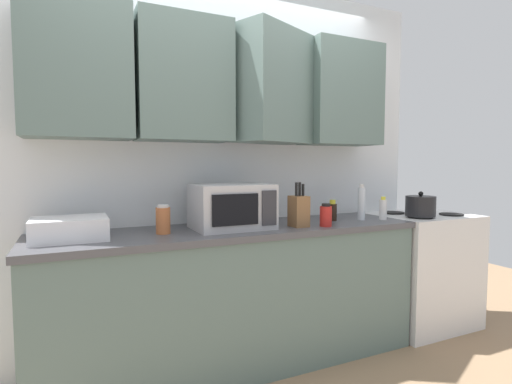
{
  "coord_description": "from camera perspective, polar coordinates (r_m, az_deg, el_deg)",
  "views": [
    {
      "loc": [
        -0.95,
        -2.62,
        1.31
      ],
      "look_at": [
        0.16,
        -0.25,
        1.12
      ],
      "focal_mm": 27.67,
      "sensor_mm": 36.0,
      "label": 1
    }
  ],
  "objects": [
    {
      "name": "dish_rack",
      "position": [
        2.34,
        -25.32,
        -4.82
      ],
      "size": [
        0.38,
        0.3,
        0.12
      ],
      "primitive_type": "cube",
      "color": "silver",
      "rests_on": "counter_run"
    },
    {
      "name": "bottle_red_sauce",
      "position": [
        2.61,
        10.06,
        -3.38
      ],
      "size": [
        0.08,
        0.08,
        0.15
      ],
      "color": "red",
      "rests_on": "counter_run"
    },
    {
      "name": "bottle_spice_jar",
      "position": [
        2.36,
        -13.29,
        -3.93
      ],
      "size": [
        0.08,
        0.08,
        0.17
      ],
      "color": "#BC6638",
      "rests_on": "counter_run"
    },
    {
      "name": "counter_run",
      "position": [
        2.65,
        -2.76,
        -14.78
      ],
      "size": [
        2.44,
        0.63,
        0.9
      ],
      "color": "slate",
      "rests_on": "ground_plane"
    },
    {
      "name": "bottle_soy_dark",
      "position": [
        2.88,
        10.99,
        -2.75
      ],
      "size": [
        0.06,
        0.06,
        0.15
      ],
      "color": "black",
      "rests_on": "counter_run"
    },
    {
      "name": "knife_block",
      "position": [
        2.57,
        6.2,
        -2.68
      ],
      "size": [
        0.1,
        0.12,
        0.29
      ],
      "color": "brown",
      "rests_on": "counter_run"
    },
    {
      "name": "stove_range",
      "position": [
        3.54,
        22.62,
        -10.21
      ],
      "size": [
        0.76,
        0.64,
        0.91
      ],
      "color": "silver",
      "rests_on": "ground_plane"
    },
    {
      "name": "microwave",
      "position": [
        2.49,
        -3.54,
        -2.08
      ],
      "size": [
        0.48,
        0.37,
        0.28
      ],
      "color": "#B7B7BC",
      "rests_on": "counter_run"
    },
    {
      "name": "kettle",
      "position": [
        3.23,
        22.68,
        -1.88
      ],
      "size": [
        0.22,
        0.22,
        0.19
      ],
      "color": "black",
      "rests_on": "stove_range"
    },
    {
      "name": "bottle_clear_tall",
      "position": [
        2.95,
        15.0,
        -1.59
      ],
      "size": [
        0.05,
        0.05,
        0.26
      ],
      "color": "silver",
      "rests_on": "counter_run"
    },
    {
      "name": "wall_back_with_cabinets",
      "position": [
        2.73,
        -4.68,
        9.74
      ],
      "size": [
        3.31,
        0.54,
        2.6
      ],
      "color": "white",
      "rests_on": "ground_plane"
    },
    {
      "name": "bottle_white_jar",
      "position": [
        3.02,
        17.89,
        -2.37
      ],
      "size": [
        0.06,
        0.06,
        0.17
      ],
      "color": "white",
      "rests_on": "counter_run"
    }
  ]
}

